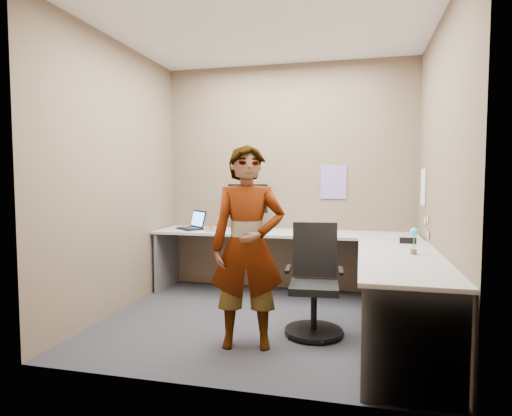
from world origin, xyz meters
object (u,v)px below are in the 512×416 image
(monitor, at_px, (247,201))
(office_chair, at_px, (314,290))
(person, at_px, (248,247))
(desk, at_px, (315,255))

(monitor, distance_m, office_chair, 1.72)
(office_chair, xyz_separation_m, person, (-0.48, -0.41, 0.42))
(office_chair, bearing_deg, person, -144.18)
(desk, distance_m, monitor, 1.24)
(desk, height_order, person, person)
(office_chair, distance_m, person, 0.76)
(office_chair, relative_size, person, 0.58)
(monitor, xyz_separation_m, person, (0.45, -1.69, -0.27))
(desk, distance_m, office_chair, 0.59)
(desk, distance_m, person, 1.08)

